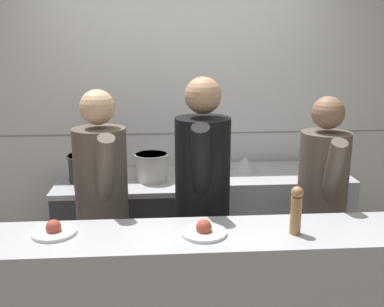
# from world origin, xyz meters

# --- Properties ---
(wall_back_tiled) EXTENTS (8.00, 0.06, 2.60)m
(wall_back_tiled) POSITION_xyz_m (0.00, 1.48, 1.30)
(wall_back_tiled) COLOR white
(wall_back_tiled) RESTS_ON ground_plane
(oven_range) EXTENTS (0.96, 0.71, 0.86)m
(oven_range) POSITION_xyz_m (-0.50, 1.08, 0.43)
(oven_range) COLOR #38383D
(oven_range) RESTS_ON ground_plane
(prep_counter) EXTENTS (1.29, 0.65, 0.89)m
(prep_counter) POSITION_xyz_m (0.68, 1.08, 0.44)
(prep_counter) COLOR #B7BABF
(prep_counter) RESTS_ON ground_plane
(stock_pot) EXTENTS (0.35, 0.35, 0.21)m
(stock_pot) POSITION_xyz_m (-0.72, 1.07, 0.97)
(stock_pot) COLOR #2D2D33
(stock_pot) RESTS_ON oven_range
(sauce_pot) EXTENTS (0.26, 0.26, 0.22)m
(sauce_pot) POSITION_xyz_m (-0.24, 1.03, 0.97)
(sauce_pot) COLOR beige
(sauce_pot) RESTS_ON oven_range
(mixing_bowl_steel) EXTENTS (0.23, 0.23, 0.11)m
(mixing_bowl_steel) POSITION_xyz_m (0.52, 1.15, 0.95)
(mixing_bowl_steel) COLOR #B7BABF
(mixing_bowl_steel) RESTS_ON prep_counter
(plated_dish_main) EXTENTS (0.23, 0.23, 0.08)m
(plated_dish_main) POSITION_xyz_m (-0.73, -0.15, 0.97)
(plated_dish_main) COLOR white
(plated_dish_main) RESTS_ON pass_counter
(plated_dish_appetiser) EXTENTS (0.24, 0.24, 0.08)m
(plated_dish_appetiser) POSITION_xyz_m (0.05, -0.21, 0.97)
(plated_dish_appetiser) COLOR white
(plated_dish_appetiser) RESTS_ON pass_counter
(pepper_mill) EXTENTS (0.06, 0.06, 0.26)m
(pepper_mill) POSITION_xyz_m (0.52, -0.23, 1.09)
(pepper_mill) COLOR #AD7A47
(pepper_mill) RESTS_ON pass_counter
(chef_head_cook) EXTENTS (0.41, 0.72, 1.64)m
(chef_head_cook) POSITION_xyz_m (-0.55, 0.40, 0.91)
(chef_head_cook) COLOR black
(chef_head_cook) RESTS_ON ground_plane
(chef_sous) EXTENTS (0.39, 0.75, 1.72)m
(chef_sous) POSITION_xyz_m (0.09, 0.36, 0.96)
(chef_sous) COLOR black
(chef_sous) RESTS_ON ground_plane
(chef_line) EXTENTS (0.36, 0.70, 1.59)m
(chef_line) POSITION_xyz_m (0.89, 0.39, 0.89)
(chef_line) COLOR black
(chef_line) RESTS_ON ground_plane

